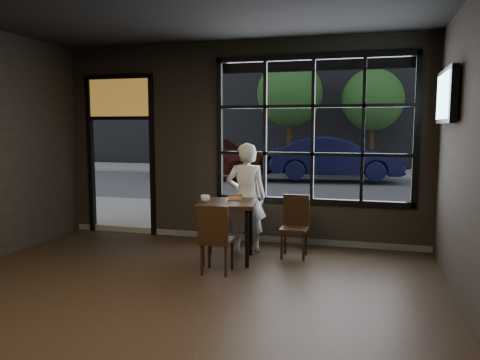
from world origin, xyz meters
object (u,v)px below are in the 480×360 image
(man, at_px, (246,198))
(chair_near, at_px, (217,238))
(cafe_table, at_px, (227,231))
(navy_car, at_px, (335,158))

(man, bearing_deg, chair_near, 69.31)
(chair_near, bearing_deg, man, -96.07)
(cafe_table, bearing_deg, chair_near, -96.21)
(chair_near, height_order, navy_car, navy_car)
(cafe_table, xyz_separation_m, navy_car, (0.76, 9.82, 0.40))
(man, bearing_deg, navy_car, -109.88)
(navy_car, bearing_deg, cafe_table, 168.25)
(cafe_table, relative_size, chair_near, 0.94)
(chair_near, height_order, man, man)
(cafe_table, height_order, navy_car, navy_car)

